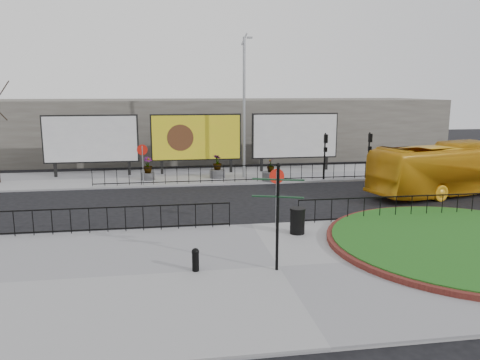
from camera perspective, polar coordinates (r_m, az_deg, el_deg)
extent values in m
plane|color=black|center=(20.38, 1.40, -5.70)|extent=(90.00, 90.00, 0.00)
cube|color=gray|center=(15.74, 4.73, -10.64)|extent=(30.00, 10.00, 0.12)
cube|color=gray|center=(31.93, -2.47, 0.52)|extent=(44.00, 6.00, 0.12)
cylinder|color=maroon|center=(19.61, 25.97, -6.88)|extent=(10.40, 10.40, 0.18)
cylinder|color=#195115|center=(19.61, 25.98, -6.82)|extent=(10.00, 10.00, 0.22)
cylinder|color=gray|center=(29.00, -11.76, 1.76)|extent=(0.07, 0.07, 2.40)
cylinder|color=#B8170C|center=(28.87, -11.83, 3.62)|extent=(0.64, 0.03, 0.64)
cylinder|color=white|center=(28.89, -11.83, 3.62)|extent=(0.50, 0.03, 0.50)
cylinder|color=gray|center=(19.87, 4.47, -2.24)|extent=(0.07, 0.07, 2.40)
cylinder|color=#B8170C|center=(19.67, 4.51, 0.46)|extent=(0.64, 0.03, 0.64)
cylinder|color=white|center=(19.69, 4.50, 0.47)|extent=(0.50, 0.03, 0.50)
cube|color=black|center=(33.45, -21.58, 1.21)|extent=(0.18, 0.18, 1.00)
cube|color=black|center=(32.73, -13.35, 1.48)|extent=(0.18, 0.18, 1.00)
cube|color=black|center=(32.75, -17.71, 4.80)|extent=(6.20, 0.25, 3.20)
cube|color=silver|center=(32.59, -17.75, 4.77)|extent=(6.00, 0.06, 3.00)
cube|color=black|center=(32.63, -9.50, 1.60)|extent=(0.18, 0.18, 1.00)
cube|color=black|center=(32.93, -1.12, 1.83)|extent=(0.18, 0.18, 1.00)
cube|color=black|center=(32.43, -5.35, 5.21)|extent=(6.20, 0.25, 3.20)
cube|color=gold|center=(32.27, -5.33, 5.18)|extent=(6.00, 0.06, 3.00)
cube|color=black|center=(33.29, 2.64, 1.93)|extent=(0.18, 0.18, 1.00)
cube|color=black|center=(34.57, 10.46, 2.09)|extent=(0.18, 0.18, 1.00)
cube|color=black|center=(33.60, 6.70, 5.39)|extent=(6.20, 0.25, 3.20)
cube|color=silver|center=(33.45, 6.77, 5.36)|extent=(6.00, 0.06, 3.00)
cylinder|color=gray|center=(30.65, 0.50, 8.68)|extent=(0.18, 0.18, 9.00)
cylinder|color=gray|center=(30.78, 0.51, 16.79)|extent=(0.43, 0.10, 0.77)
cube|color=gray|center=(30.85, 1.18, 16.96)|extent=(0.35, 0.15, 0.12)
cylinder|color=black|center=(30.61, 10.27, 2.86)|extent=(0.10, 0.10, 3.00)
cube|color=black|center=(30.36, 10.42, 4.97)|extent=(0.22, 0.18, 0.55)
cube|color=black|center=(30.44, 10.37, 3.66)|extent=(0.20, 0.16, 0.30)
cylinder|color=black|center=(31.72, 15.40, 2.92)|extent=(0.10, 0.10, 3.00)
cube|color=black|center=(31.48, 15.60, 4.96)|extent=(0.22, 0.18, 0.55)
cube|color=black|center=(31.55, 15.54, 3.69)|extent=(0.20, 0.16, 0.30)
cube|color=slate|center=(41.49, -4.08, 6.32)|extent=(40.00, 10.00, 5.00)
cylinder|color=black|center=(14.90, 4.59, -4.81)|extent=(0.09, 0.09, 3.37)
sphere|color=black|center=(14.52, 4.69, 1.81)|extent=(0.15, 0.15, 0.15)
cube|color=black|center=(14.67, 3.04, 0.11)|extent=(0.79, 0.43, 0.03)
cube|color=black|center=(14.61, 6.32, 0.02)|extent=(0.80, 0.33, 0.03)
cube|color=black|center=(14.74, 2.99, -1.98)|extent=(0.80, 0.36, 0.03)
cube|color=black|center=(14.66, 6.26, -2.10)|extent=(0.79, 0.43, 0.03)
cylinder|color=black|center=(15.26, -5.44, -9.88)|extent=(0.22, 0.22, 0.62)
sphere|color=black|center=(15.14, -5.46, -8.71)|extent=(0.25, 0.25, 0.25)
cylinder|color=black|center=(19.05, 7.01, -5.06)|extent=(0.59, 0.59, 0.99)
cylinder|color=black|center=(18.91, 7.05, -3.53)|extent=(0.64, 0.64, 0.07)
imported|color=orange|center=(28.99, 24.58, 1.28)|extent=(10.80, 5.03, 2.93)
cylinder|color=#4C4C4F|center=(30.73, -11.13, 0.44)|extent=(0.85, 0.85, 0.45)
imported|color=#195115|center=(30.60, -11.18, 1.81)|extent=(0.78, 0.78, 1.04)
cylinder|color=#4C4C4F|center=(30.87, -2.77, 0.77)|extent=(1.03, 1.03, 0.54)
imported|color=#195115|center=(30.74, -2.78, 2.19)|extent=(0.78, 0.78, 1.01)
cylinder|color=#4C4C4F|center=(29.93, 3.74, 0.46)|extent=(1.08, 1.08, 0.56)
imported|color=#195115|center=(29.81, 3.76, 1.80)|extent=(0.60, 0.60, 0.85)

